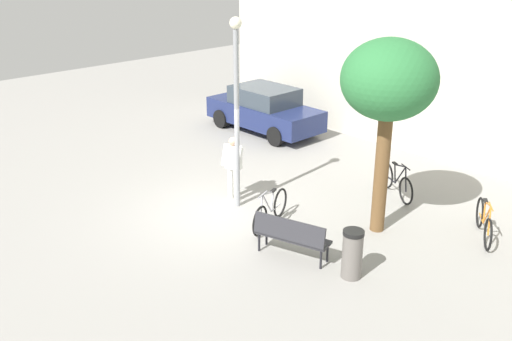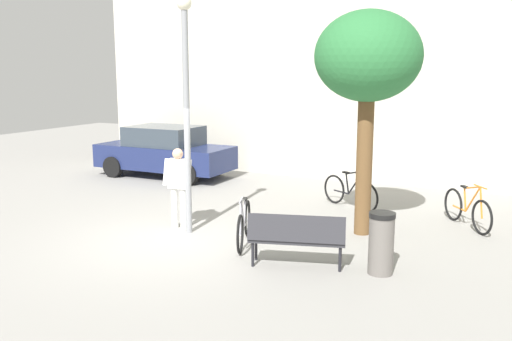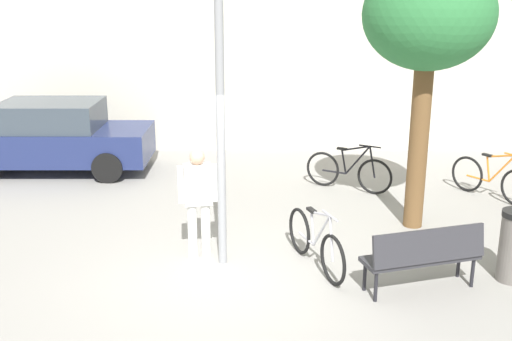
{
  "view_description": "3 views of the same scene",
  "coord_description": "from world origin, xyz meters",
  "px_view_note": "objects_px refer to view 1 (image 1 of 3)",
  "views": [
    {
      "loc": [
        10.04,
        -8.19,
        6.25
      ],
      "look_at": [
        0.41,
        0.82,
        1.04
      ],
      "focal_mm": 41.51,
      "sensor_mm": 36.0,
      "label": 1
    },
    {
      "loc": [
        5.87,
        -8.38,
        3.24
      ],
      "look_at": [
        0.93,
        1.66,
        1.19
      ],
      "focal_mm": 38.61,
      "sensor_mm": 36.0,
      "label": 2
    },
    {
      "loc": [
        0.41,
        -7.73,
        3.91
      ],
      "look_at": [
        0.45,
        1.4,
        1.19
      ],
      "focal_mm": 43.44,
      "sensor_mm": 36.0,
      "label": 3
    }
  ],
  "objects_px": {
    "park_bench": "(291,235)",
    "bicycle_black": "(396,182)",
    "plaza_tree": "(389,83)",
    "bicycle_orange": "(484,222)",
    "person_by_lamppost": "(233,164)",
    "trash_bin": "(352,254)",
    "lamppost": "(237,98)",
    "parked_car_navy": "(264,109)",
    "bicycle_silver": "(270,211)"
  },
  "relations": [
    {
      "from": "bicycle_orange",
      "to": "trash_bin",
      "type": "distance_m",
      "value": 3.58
    },
    {
      "from": "bicycle_black",
      "to": "park_bench",
      "type": "bearing_deg",
      "value": -85.13
    },
    {
      "from": "lamppost",
      "to": "person_by_lamppost",
      "type": "bearing_deg",
      "value": 153.74
    },
    {
      "from": "bicycle_black",
      "to": "trash_bin",
      "type": "height_order",
      "value": "trash_bin"
    },
    {
      "from": "park_bench",
      "to": "bicycle_orange",
      "type": "relative_size",
      "value": 1.12
    },
    {
      "from": "plaza_tree",
      "to": "trash_bin",
      "type": "bearing_deg",
      "value": -67.0
    },
    {
      "from": "trash_bin",
      "to": "lamppost",
      "type": "bearing_deg",
      "value": 171.87
    },
    {
      "from": "bicycle_black",
      "to": "lamppost",
      "type": "bearing_deg",
      "value": -124.52
    },
    {
      "from": "park_bench",
      "to": "bicycle_black",
      "type": "bearing_deg",
      "value": 94.87
    },
    {
      "from": "park_bench",
      "to": "bicycle_silver",
      "type": "distance_m",
      "value": 1.55
    },
    {
      "from": "bicycle_silver",
      "to": "trash_bin",
      "type": "distance_m",
      "value": 2.71
    },
    {
      "from": "bicycle_black",
      "to": "parked_car_navy",
      "type": "bearing_deg",
      "value": 168.17
    },
    {
      "from": "plaza_tree",
      "to": "trash_bin",
      "type": "xyz_separation_m",
      "value": [
        0.87,
        -2.04,
        -2.91
      ]
    },
    {
      "from": "park_bench",
      "to": "plaza_tree",
      "type": "distance_m",
      "value": 3.76
    },
    {
      "from": "plaza_tree",
      "to": "bicycle_orange",
      "type": "distance_m",
      "value": 3.82
    },
    {
      "from": "bicycle_orange",
      "to": "bicycle_silver",
      "type": "bearing_deg",
      "value": -140.16
    },
    {
      "from": "park_bench",
      "to": "bicycle_silver",
      "type": "relative_size",
      "value": 0.97
    },
    {
      "from": "lamppost",
      "to": "bicycle_orange",
      "type": "height_order",
      "value": "lamppost"
    },
    {
      "from": "bicycle_orange",
      "to": "bicycle_black",
      "type": "relative_size",
      "value": 0.93
    },
    {
      "from": "plaza_tree",
      "to": "parked_car_navy",
      "type": "xyz_separation_m",
      "value": [
        -7.1,
        3.24,
        -2.65
      ]
    },
    {
      "from": "plaza_tree",
      "to": "trash_bin",
      "type": "relative_size",
      "value": 4.3
    },
    {
      "from": "park_bench",
      "to": "plaza_tree",
      "type": "height_order",
      "value": "plaza_tree"
    },
    {
      "from": "lamppost",
      "to": "bicycle_orange",
      "type": "bearing_deg",
      "value": 29.82
    },
    {
      "from": "person_by_lamppost",
      "to": "bicycle_black",
      "type": "distance_m",
      "value": 4.23
    },
    {
      "from": "plaza_tree",
      "to": "bicycle_orange",
      "type": "bearing_deg",
      "value": 37.27
    },
    {
      "from": "lamppost",
      "to": "park_bench",
      "type": "relative_size",
      "value": 2.77
    },
    {
      "from": "lamppost",
      "to": "bicycle_silver",
      "type": "bearing_deg",
      "value": -7.8
    },
    {
      "from": "bicycle_silver",
      "to": "park_bench",
      "type": "bearing_deg",
      "value": -28.15
    },
    {
      "from": "lamppost",
      "to": "parked_car_navy",
      "type": "height_order",
      "value": "lamppost"
    },
    {
      "from": "bicycle_orange",
      "to": "bicycle_silver",
      "type": "distance_m",
      "value": 4.76
    },
    {
      "from": "person_by_lamppost",
      "to": "bicycle_black",
      "type": "relative_size",
      "value": 1.04
    },
    {
      "from": "bicycle_orange",
      "to": "person_by_lamppost",
      "type": "bearing_deg",
      "value": -153.34
    },
    {
      "from": "plaza_tree",
      "to": "bicycle_orange",
      "type": "relative_size",
      "value": 2.93
    },
    {
      "from": "park_bench",
      "to": "bicycle_silver",
      "type": "bearing_deg",
      "value": 151.85
    },
    {
      "from": "bicycle_silver",
      "to": "lamppost",
      "type": "bearing_deg",
      "value": 172.2
    },
    {
      "from": "bicycle_black",
      "to": "bicycle_silver",
      "type": "relative_size",
      "value": 0.93
    },
    {
      "from": "trash_bin",
      "to": "park_bench",
      "type": "bearing_deg",
      "value": -165.79
    },
    {
      "from": "person_by_lamppost",
      "to": "trash_bin",
      "type": "distance_m",
      "value": 4.47
    },
    {
      "from": "lamppost",
      "to": "parked_car_navy",
      "type": "xyz_separation_m",
      "value": [
        -3.94,
        4.71,
        -1.98
      ]
    },
    {
      "from": "person_by_lamppost",
      "to": "plaza_tree",
      "type": "xyz_separation_m",
      "value": [
        3.51,
        1.29,
        2.45
      ]
    },
    {
      "from": "lamppost",
      "to": "bicycle_black",
      "type": "xyz_separation_m",
      "value": [
        2.33,
        3.39,
        -2.37
      ]
    },
    {
      "from": "bicycle_orange",
      "to": "bicycle_black",
      "type": "bearing_deg",
      "value": 168.77
    },
    {
      "from": "bicycle_orange",
      "to": "parked_car_navy",
      "type": "xyz_separation_m",
      "value": [
        -8.94,
        1.84,
        0.39
      ]
    },
    {
      "from": "lamppost",
      "to": "bicycle_orange",
      "type": "relative_size",
      "value": 3.09
    },
    {
      "from": "park_bench",
      "to": "bicycle_orange",
      "type": "distance_m",
      "value": 4.42
    },
    {
      "from": "bicycle_orange",
      "to": "trash_bin",
      "type": "xyz_separation_m",
      "value": [
        -0.97,
        -3.44,
        0.13
      ]
    },
    {
      "from": "trash_bin",
      "to": "person_by_lamppost",
      "type": "bearing_deg",
      "value": 170.27
    },
    {
      "from": "bicycle_black",
      "to": "person_by_lamppost",
      "type": "bearing_deg",
      "value": -129.9
    },
    {
      "from": "park_bench",
      "to": "plaza_tree",
      "type": "relative_size",
      "value": 0.38
    },
    {
      "from": "lamppost",
      "to": "trash_bin",
      "type": "distance_m",
      "value": 4.64
    }
  ]
}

